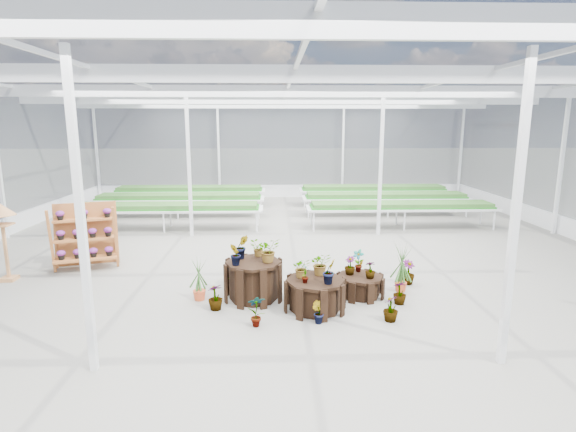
{
  "coord_description": "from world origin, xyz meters",
  "views": [
    {
      "loc": [
        -0.38,
        -10.04,
        3.48
      ],
      "look_at": [
        -0.03,
        0.73,
        1.3
      ],
      "focal_mm": 28.0,
      "sensor_mm": 36.0,
      "label": 1
    }
  ],
  "objects_px": {
    "plinth_tall": "(254,280)",
    "plinth_low": "(360,286)",
    "bird_table": "(5,242)",
    "plinth_mid": "(315,295)",
    "shelf_rack": "(85,237)"
  },
  "relations": [
    {
      "from": "plinth_tall",
      "to": "plinth_low",
      "type": "xyz_separation_m",
      "value": [
        2.2,
        0.1,
        -0.18
      ]
    },
    {
      "from": "plinth_low",
      "to": "bird_table",
      "type": "xyz_separation_m",
      "value": [
        -7.84,
        1.19,
        0.68
      ]
    },
    {
      "from": "plinth_tall",
      "to": "plinth_mid",
      "type": "height_order",
      "value": "plinth_tall"
    },
    {
      "from": "plinth_tall",
      "to": "bird_table",
      "type": "height_order",
      "value": "bird_table"
    },
    {
      "from": "plinth_mid",
      "to": "shelf_rack",
      "type": "relative_size",
      "value": 0.73
    },
    {
      "from": "shelf_rack",
      "to": "plinth_mid",
      "type": "bearing_deg",
      "value": -43.77
    },
    {
      "from": "bird_table",
      "to": "plinth_tall",
      "type": "bearing_deg",
      "value": -33.42
    },
    {
      "from": "plinth_tall",
      "to": "bird_table",
      "type": "bearing_deg",
      "value": 167.08
    },
    {
      "from": "shelf_rack",
      "to": "plinth_tall",
      "type": "bearing_deg",
      "value": -43.92
    },
    {
      "from": "shelf_rack",
      "to": "bird_table",
      "type": "relative_size",
      "value": 0.89
    },
    {
      "from": "plinth_mid",
      "to": "shelf_rack",
      "type": "xyz_separation_m",
      "value": [
        -5.42,
        2.77,
        0.49
      ]
    },
    {
      "from": "plinth_mid",
      "to": "shelf_rack",
      "type": "bearing_deg",
      "value": 152.9
    },
    {
      "from": "shelf_rack",
      "to": "bird_table",
      "type": "distance_m",
      "value": 1.68
    },
    {
      "from": "plinth_low",
      "to": "shelf_rack",
      "type": "xyz_separation_m",
      "value": [
        -6.42,
        2.07,
        0.58
      ]
    },
    {
      "from": "plinth_tall",
      "to": "plinth_low",
      "type": "relative_size",
      "value": 1.2
    }
  ]
}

